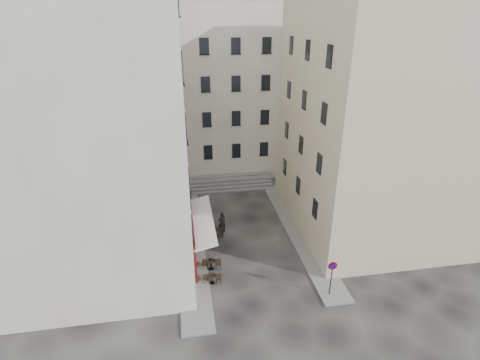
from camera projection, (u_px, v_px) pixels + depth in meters
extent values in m
plane|color=black|center=(252.00, 257.00, 28.40)|extent=(90.00, 90.00, 0.00)
cube|color=slate|center=(190.00, 233.00, 31.29)|extent=(2.00, 22.00, 0.12)
cube|color=slate|center=(297.00, 230.00, 31.75)|extent=(2.00, 18.00, 0.12)
cube|color=beige|center=(94.00, 124.00, 25.37)|extent=(12.00, 16.00, 20.00)
cube|color=#C2B890|center=(376.00, 123.00, 29.40)|extent=(12.00, 14.00, 18.00)
cube|color=beige|center=(211.00, 90.00, 41.58)|extent=(18.00, 10.00, 18.00)
cube|color=#4B0A0D|center=(192.00, 235.00, 27.91)|extent=(0.25, 7.00, 3.50)
cube|color=black|center=(193.00, 239.00, 28.06)|extent=(0.06, 3.85, 2.00)
cube|color=white|center=(202.00, 220.00, 27.53)|extent=(1.58, 7.30, 0.41)
cube|color=#5E5C59|center=(230.00, 188.00, 39.04)|extent=(9.00, 1.80, 0.20)
cube|color=#5E5C59|center=(229.00, 185.00, 39.36)|extent=(9.00, 1.80, 0.20)
cube|color=#5E5C59|center=(229.00, 181.00, 39.69)|extent=(9.00, 1.80, 0.20)
cube|color=#5E5C59|center=(228.00, 178.00, 40.01)|extent=(9.00, 1.80, 0.20)
cylinder|color=black|center=(211.00, 264.00, 26.83)|extent=(0.10, 0.10, 0.90)
sphere|color=black|center=(210.00, 259.00, 26.63)|extent=(0.12, 0.12, 0.12)
cylinder|color=black|center=(207.00, 237.00, 29.97)|extent=(0.10, 0.10, 0.90)
sphere|color=black|center=(206.00, 232.00, 29.77)|extent=(0.12, 0.12, 0.12)
cylinder|color=black|center=(203.00, 216.00, 33.11)|extent=(0.10, 0.10, 0.90)
sphere|color=black|center=(203.00, 211.00, 32.92)|extent=(0.12, 0.12, 0.12)
cylinder|color=black|center=(331.00, 279.00, 24.01)|extent=(0.07, 0.07, 2.63)
cylinder|color=#AF0B14|center=(333.00, 266.00, 23.57)|extent=(0.61, 0.06, 0.61)
cylinder|color=#120B67|center=(333.00, 266.00, 23.55)|extent=(0.44, 0.06, 0.44)
cube|color=#AF0B14|center=(333.00, 266.00, 23.53)|extent=(0.36, 0.04, 0.36)
cylinder|color=black|center=(212.00, 283.00, 25.56)|extent=(0.34, 0.34, 0.02)
cylinder|color=black|center=(212.00, 279.00, 25.43)|extent=(0.05, 0.05, 0.66)
cylinder|color=black|center=(212.00, 276.00, 25.31)|extent=(0.57, 0.57, 0.04)
cube|color=black|center=(218.00, 278.00, 25.48)|extent=(0.36, 0.36, 0.85)
cube|color=black|center=(206.00, 278.00, 25.43)|extent=(0.36, 0.36, 0.85)
cylinder|color=black|center=(212.00, 269.00, 26.96)|extent=(0.38, 0.38, 0.02)
cylinder|color=black|center=(212.00, 265.00, 26.82)|extent=(0.05, 0.05, 0.73)
cylinder|color=black|center=(211.00, 261.00, 26.68)|extent=(0.63, 0.63, 0.04)
cube|color=black|center=(218.00, 263.00, 26.87)|extent=(0.40, 0.40, 0.94)
cube|color=black|center=(205.00, 264.00, 26.82)|extent=(0.40, 0.40, 0.94)
cylinder|color=black|center=(206.00, 244.00, 29.79)|extent=(0.38, 0.38, 0.02)
cylinder|color=black|center=(206.00, 240.00, 29.64)|extent=(0.05, 0.05, 0.74)
cylinder|color=black|center=(206.00, 237.00, 29.50)|extent=(0.64, 0.64, 0.04)
cube|color=black|center=(212.00, 239.00, 29.69)|extent=(0.40, 0.40, 0.95)
cube|color=black|center=(200.00, 240.00, 29.64)|extent=(0.40, 0.40, 0.95)
cylinder|color=black|center=(215.00, 236.00, 30.80)|extent=(0.40, 0.40, 0.02)
cylinder|color=black|center=(215.00, 233.00, 30.65)|extent=(0.05, 0.05, 0.77)
cylinder|color=black|center=(215.00, 229.00, 30.51)|extent=(0.66, 0.66, 0.04)
cube|color=black|center=(221.00, 231.00, 30.71)|extent=(0.42, 0.42, 0.99)
cube|color=black|center=(209.00, 232.00, 30.66)|extent=(0.42, 0.42, 0.99)
cylinder|color=black|center=(202.00, 231.00, 31.54)|extent=(0.35, 0.35, 0.02)
cylinder|color=black|center=(202.00, 228.00, 31.41)|extent=(0.05, 0.05, 0.68)
cylinder|color=black|center=(202.00, 225.00, 31.28)|extent=(0.59, 0.59, 0.04)
cube|color=black|center=(207.00, 227.00, 31.46)|extent=(0.37, 0.37, 0.88)
cube|color=black|center=(197.00, 227.00, 31.41)|extent=(0.37, 0.37, 0.88)
imported|color=black|center=(222.00, 222.00, 31.09)|extent=(0.83, 0.70, 1.93)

